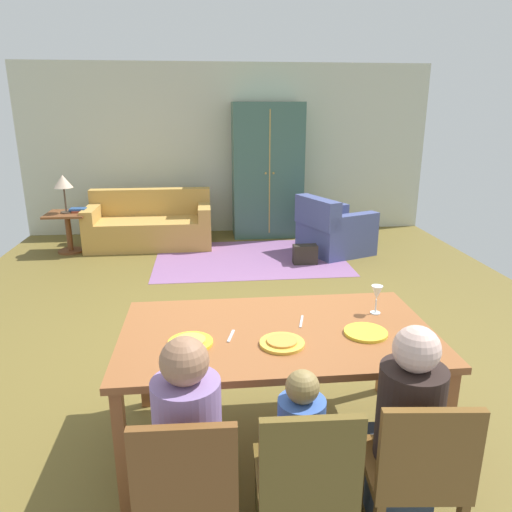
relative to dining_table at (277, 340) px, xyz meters
name	(u,v)px	position (x,y,z in m)	size (l,w,h in m)	color
ground_plane	(247,308)	(0.00, 2.13, -0.70)	(6.60, 6.67, 0.02)	brown
back_wall	(229,150)	(0.00, 5.51, 0.66)	(6.60, 0.10, 2.70)	beige
dining_table	(277,340)	(0.00, 0.00, 0.00)	(1.83, 1.05, 0.76)	brown
plate_near_man	(190,343)	(-0.50, -0.12, 0.07)	(0.25, 0.25, 0.02)	yellow
pizza_near_man	(190,340)	(-0.50, -0.12, 0.09)	(0.17, 0.17, 0.01)	#E7A74B
plate_near_child	(282,343)	(0.00, -0.18, 0.07)	(0.25, 0.25, 0.02)	gold
pizza_near_child	(282,341)	(0.00, -0.18, 0.09)	(0.17, 0.17, 0.01)	orange
plate_near_woman	(366,333)	(0.50, -0.10, 0.07)	(0.25, 0.25, 0.02)	yellow
wine_glass	(377,294)	(0.66, 0.18, 0.20)	(0.07, 0.07, 0.19)	silver
fork	(231,336)	(-0.27, -0.05, 0.07)	(0.02, 0.15, 0.01)	silver
knife	(301,321)	(0.16, 0.10, 0.07)	(0.01, 0.17, 0.01)	silver
dining_chair_man	(188,487)	(-0.51, -0.88, -0.20)	(0.43, 0.43, 0.87)	brown
person_man	(190,454)	(-0.50, -0.71, -0.18)	(0.30, 0.40, 1.11)	#293F53
dining_chair_child	(306,478)	(0.00, -0.88, -0.20)	(0.43, 0.43, 0.87)	brown
person_child	(299,461)	(0.00, -0.71, -0.26)	(0.22, 0.29, 0.92)	#2B3C51
dining_chair_woman	(417,469)	(0.50, -0.88, -0.20)	(0.46, 0.46, 0.87)	brown
person_woman	(404,439)	(0.51, -0.71, -0.18)	(0.30, 0.41, 1.11)	#2C3A4E
area_rug	(250,258)	(0.19, 3.83, -0.69)	(2.60, 1.80, 0.01)	#86598A
couch	(150,226)	(-1.25, 4.69, -0.39)	(1.83, 0.86, 0.82)	#BD8F43
armchair	(333,231)	(1.41, 4.01, -0.38)	(1.12, 1.11, 0.82)	#465187
armoire	(267,171)	(0.59, 5.12, 0.36)	(1.10, 0.59, 2.10)	#3A5E50
side_table	(68,227)	(-2.38, 4.43, -0.32)	(0.56, 0.56, 0.58)	brown
table_lamp	(63,183)	(-2.38, 4.43, 0.31)	(0.26, 0.26, 0.54)	#4A3B2E
book_lower	(81,211)	(-2.19, 4.45, -0.10)	(0.22, 0.16, 0.03)	brown
book_upper	(78,209)	(-2.23, 4.47, -0.07)	(0.22, 0.16, 0.03)	navy
handbag	(305,254)	(0.91, 3.53, -0.56)	(0.32, 0.16, 0.26)	#2B261D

